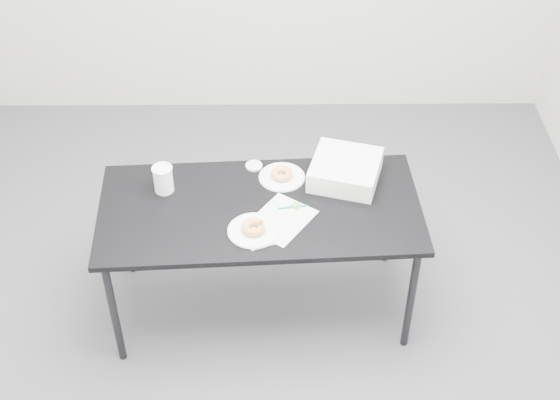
{
  "coord_description": "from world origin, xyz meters",
  "views": [
    {
      "loc": [
        0.07,
        -2.81,
        3.26
      ],
      "look_at": [
        0.1,
        0.02,
        0.79
      ],
      "focal_mm": 50.0,
      "sensor_mm": 36.0,
      "label": 1
    }
  ],
  "objects_px": {
    "plate_far": "(282,177)",
    "donut_near": "(254,227)",
    "donut_far": "(282,174)",
    "scorecard": "(281,219)",
    "bakery_box": "(345,170)",
    "pen": "(292,207)",
    "plate_near": "(254,231)",
    "coffee_cup": "(163,179)",
    "table": "(260,215)"
  },
  "relations": [
    {
      "from": "pen",
      "to": "donut_far",
      "type": "height_order",
      "value": "donut_far"
    },
    {
      "from": "scorecard",
      "to": "coffee_cup",
      "type": "xyz_separation_m",
      "value": [
        -0.58,
        0.22,
        0.07
      ]
    },
    {
      "from": "donut_far",
      "to": "bakery_box",
      "type": "height_order",
      "value": "bakery_box"
    },
    {
      "from": "table",
      "to": "plate_near",
      "type": "bearing_deg",
      "value": -101.71
    },
    {
      "from": "pen",
      "to": "donut_near",
      "type": "distance_m",
      "value": 0.25
    },
    {
      "from": "donut_near",
      "to": "coffee_cup",
      "type": "height_order",
      "value": "coffee_cup"
    },
    {
      "from": "donut_near",
      "to": "donut_far",
      "type": "xyz_separation_m",
      "value": [
        0.14,
        0.4,
        -0.0
      ]
    },
    {
      "from": "pen",
      "to": "donut_near",
      "type": "height_order",
      "value": "donut_near"
    },
    {
      "from": "scorecard",
      "to": "bakery_box",
      "type": "relative_size",
      "value": 0.93
    },
    {
      "from": "plate_far",
      "to": "donut_far",
      "type": "bearing_deg",
      "value": 0.0
    },
    {
      "from": "donut_far",
      "to": "plate_far",
      "type": "bearing_deg",
      "value": 180.0
    },
    {
      "from": "donut_near",
      "to": "donut_far",
      "type": "height_order",
      "value": "donut_near"
    },
    {
      "from": "coffee_cup",
      "to": "pen",
      "type": "bearing_deg",
      "value": -12.44
    },
    {
      "from": "scorecard",
      "to": "plate_near",
      "type": "relative_size",
      "value": 1.24
    },
    {
      "from": "scorecard",
      "to": "coffee_cup",
      "type": "relative_size",
      "value": 2.13
    },
    {
      "from": "table",
      "to": "bakery_box",
      "type": "xyz_separation_m",
      "value": [
        0.43,
        0.22,
        0.11
      ]
    },
    {
      "from": "donut_near",
      "to": "donut_far",
      "type": "distance_m",
      "value": 0.42
    },
    {
      "from": "donut_far",
      "to": "coffee_cup",
      "type": "bearing_deg",
      "value": -170.96
    },
    {
      "from": "pen",
      "to": "bakery_box",
      "type": "height_order",
      "value": "bakery_box"
    },
    {
      "from": "donut_far",
      "to": "pen",
      "type": "bearing_deg",
      "value": -78.45
    },
    {
      "from": "pen",
      "to": "plate_far",
      "type": "height_order",
      "value": "pen"
    },
    {
      "from": "donut_near",
      "to": "bakery_box",
      "type": "relative_size",
      "value": 0.35
    },
    {
      "from": "table",
      "to": "coffee_cup",
      "type": "xyz_separation_m",
      "value": [
        -0.48,
        0.13,
        0.13
      ]
    },
    {
      "from": "plate_near",
      "to": "coffee_cup",
      "type": "height_order",
      "value": "coffee_cup"
    },
    {
      "from": "donut_far",
      "to": "bakery_box",
      "type": "distance_m",
      "value": 0.32
    },
    {
      "from": "table",
      "to": "plate_far",
      "type": "height_order",
      "value": "plate_far"
    },
    {
      "from": "pen",
      "to": "plate_far",
      "type": "relative_size",
      "value": 0.6
    },
    {
      "from": "plate_near",
      "to": "donut_near",
      "type": "distance_m",
      "value": 0.02
    },
    {
      "from": "donut_near",
      "to": "plate_near",
      "type": "bearing_deg",
      "value": 180.0
    },
    {
      "from": "scorecard",
      "to": "coffee_cup",
      "type": "bearing_deg",
      "value": -165.96
    },
    {
      "from": "coffee_cup",
      "to": "bakery_box",
      "type": "xyz_separation_m",
      "value": [
        0.91,
        0.09,
        -0.02
      ]
    },
    {
      "from": "donut_far",
      "to": "donut_near",
      "type": "bearing_deg",
      "value": -108.87
    },
    {
      "from": "bakery_box",
      "to": "table",
      "type": "bearing_deg",
      "value": -137.49
    },
    {
      "from": "donut_far",
      "to": "bakery_box",
      "type": "relative_size",
      "value": 0.33
    },
    {
      "from": "pen",
      "to": "donut_far",
      "type": "relative_size",
      "value": 1.28
    },
    {
      "from": "plate_near",
      "to": "scorecard",
      "type": "bearing_deg",
      "value": 32.8
    },
    {
      "from": "table",
      "to": "pen",
      "type": "xyz_separation_m",
      "value": [
        0.16,
        -0.01,
        0.06
      ]
    },
    {
      "from": "plate_far",
      "to": "donut_near",
      "type": "bearing_deg",
      "value": -108.87
    },
    {
      "from": "table",
      "to": "plate_far",
      "type": "bearing_deg",
      "value": 60.78
    },
    {
      "from": "plate_far",
      "to": "coffee_cup",
      "type": "bearing_deg",
      "value": -170.96
    },
    {
      "from": "pen",
      "to": "plate_near",
      "type": "distance_m",
      "value": 0.25
    },
    {
      "from": "plate_near",
      "to": "donut_far",
      "type": "distance_m",
      "value": 0.42
    },
    {
      "from": "pen",
      "to": "plate_far",
      "type": "distance_m",
      "value": 0.24
    },
    {
      "from": "scorecard",
      "to": "pen",
      "type": "distance_m",
      "value": 0.1
    },
    {
      "from": "scorecard",
      "to": "donut_near",
      "type": "distance_m",
      "value": 0.16
    },
    {
      "from": "table",
      "to": "plate_far",
      "type": "distance_m",
      "value": 0.26
    },
    {
      "from": "bakery_box",
      "to": "pen",
      "type": "bearing_deg",
      "value": -124.46
    },
    {
      "from": "donut_far",
      "to": "bakery_box",
      "type": "bearing_deg",
      "value": -1.37
    },
    {
      "from": "plate_near",
      "to": "bakery_box",
      "type": "bearing_deg",
      "value": 40.6
    },
    {
      "from": "scorecard",
      "to": "bakery_box",
      "type": "distance_m",
      "value": 0.46
    }
  ]
}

